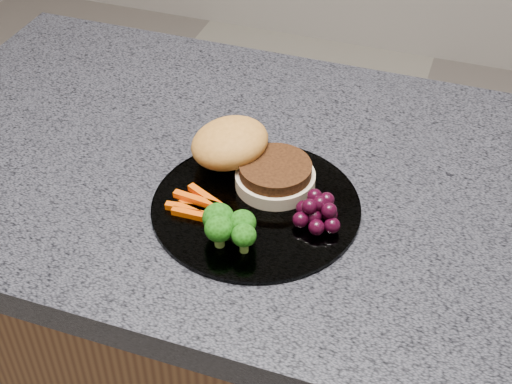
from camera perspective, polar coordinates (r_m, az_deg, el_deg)
countertop at (r=0.94m, az=4.87°, el=-0.04°), size 1.20×0.60×0.04m
plate at (r=0.88m, az=-0.00°, el=-1.13°), size 0.26×0.26×0.01m
burger at (r=0.92m, az=-0.84°, el=2.81°), size 0.18×0.13×0.06m
carrot_sticks at (r=0.87m, az=-4.63°, el=-1.10°), size 0.07×0.05×0.02m
broccoli at (r=0.82m, az=-2.25°, el=-2.67°), size 0.07×0.05×0.04m
grape_bunch at (r=0.85m, az=5.00°, el=-1.55°), size 0.06×0.06×0.03m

